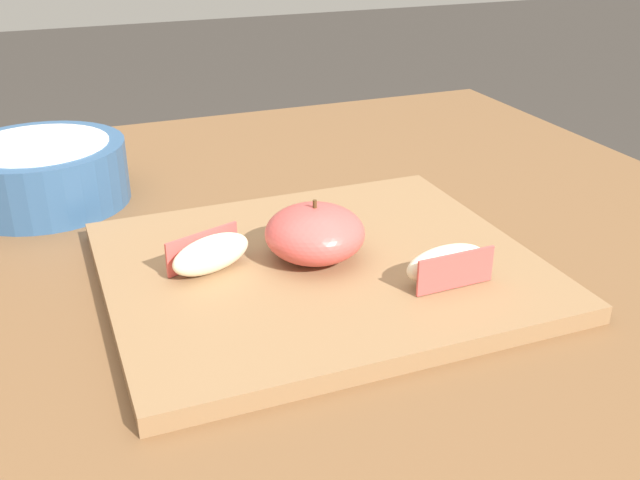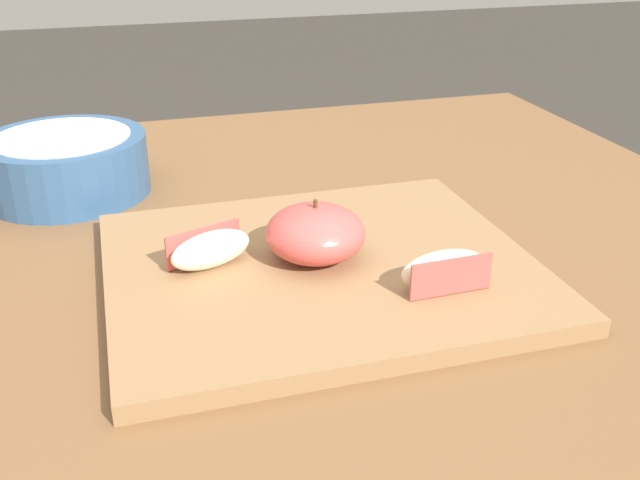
{
  "view_description": "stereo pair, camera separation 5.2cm",
  "coord_description": "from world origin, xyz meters",
  "px_view_note": "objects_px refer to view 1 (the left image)",
  "views": [
    {
      "loc": [
        -0.15,
        -0.62,
        1.05
      ],
      "look_at": [
        0.07,
        -0.09,
        0.77
      ],
      "focal_mm": 41.42,
      "sensor_mm": 36.0,
      "label": 1
    },
    {
      "loc": [
        -0.1,
        -0.63,
        1.05
      ],
      "look_at": [
        0.07,
        -0.09,
        0.77
      ],
      "focal_mm": 41.42,
      "sensor_mm": 36.0,
      "label": 2
    }
  ],
  "objects_px": {
    "apple_half_skin_up": "(315,233)",
    "ceramic_fruit_bowl": "(42,172)",
    "apple_wedge_middle": "(447,264)",
    "apple_wedge_back": "(211,254)",
    "cutting_board": "(320,269)"
  },
  "relations": [
    {
      "from": "apple_half_skin_up",
      "to": "ceramic_fruit_bowl",
      "type": "height_order",
      "value": "apple_half_skin_up"
    },
    {
      "from": "apple_half_skin_up",
      "to": "apple_wedge_middle",
      "type": "bearing_deg",
      "value": -43.65
    },
    {
      "from": "apple_wedge_back",
      "to": "apple_wedge_middle",
      "type": "bearing_deg",
      "value": -27.28
    },
    {
      "from": "cutting_board",
      "to": "ceramic_fruit_bowl",
      "type": "distance_m",
      "value": 0.34
    },
    {
      "from": "cutting_board",
      "to": "ceramic_fruit_bowl",
      "type": "relative_size",
      "value": 2.04
    },
    {
      "from": "apple_half_skin_up",
      "to": "apple_wedge_middle",
      "type": "height_order",
      "value": "apple_half_skin_up"
    },
    {
      "from": "cutting_board",
      "to": "apple_wedge_back",
      "type": "distance_m",
      "value": 0.1
    },
    {
      "from": "apple_half_skin_up",
      "to": "ceramic_fruit_bowl",
      "type": "distance_m",
      "value": 0.34
    },
    {
      "from": "apple_half_skin_up",
      "to": "apple_wedge_back",
      "type": "xyz_separation_m",
      "value": [
        -0.09,
        0.01,
        -0.01
      ]
    },
    {
      "from": "apple_wedge_back",
      "to": "ceramic_fruit_bowl",
      "type": "height_order",
      "value": "ceramic_fruit_bowl"
    },
    {
      "from": "apple_wedge_middle",
      "to": "apple_wedge_back",
      "type": "bearing_deg",
      "value": 152.72
    },
    {
      "from": "cutting_board",
      "to": "apple_wedge_middle",
      "type": "bearing_deg",
      "value": -41.91
    },
    {
      "from": "cutting_board",
      "to": "apple_half_skin_up",
      "type": "xyz_separation_m",
      "value": [
        -0.0,
        0.01,
        0.03
      ]
    },
    {
      "from": "cutting_board",
      "to": "apple_wedge_back",
      "type": "height_order",
      "value": "apple_wedge_back"
    },
    {
      "from": "apple_wedge_back",
      "to": "ceramic_fruit_bowl",
      "type": "bearing_deg",
      "value": 115.6
    }
  ]
}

